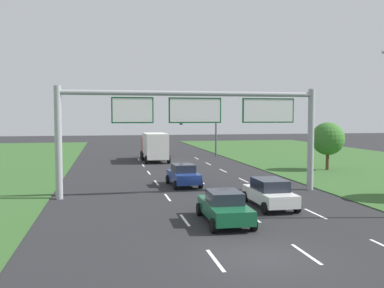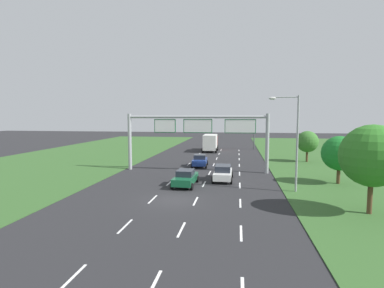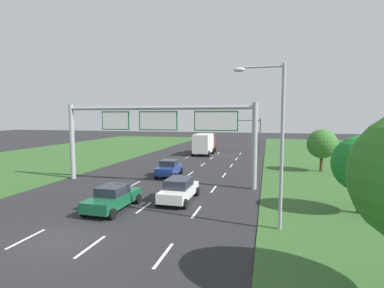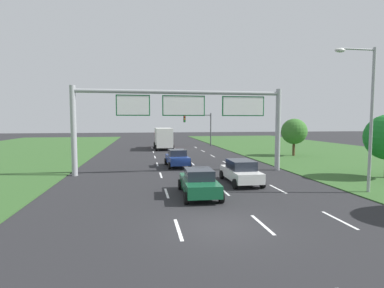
{
  "view_description": "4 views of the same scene",
  "coord_description": "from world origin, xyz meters",
  "views": [
    {
      "loc": [
        -5.54,
        -14.5,
        5.16
      ],
      "look_at": [
        0.18,
        13.76,
        3.25
      ],
      "focal_mm": 40.0,
      "sensor_mm": 36.0,
      "label": 1
    },
    {
      "loc": [
        4.98,
        -22.9,
        6.71
      ],
      "look_at": [
        -0.33,
        11.68,
        3.43
      ],
      "focal_mm": 28.0,
      "sensor_mm": 36.0,
      "label": 2
    },
    {
      "loc": [
        9.42,
        -11.52,
        5.86
      ],
      "look_at": [
        2.43,
        15.96,
        3.26
      ],
      "focal_mm": 28.0,
      "sensor_mm": 36.0,
      "label": 3
    },
    {
      "loc": [
        -3.07,
        -11.47,
        4.28
      ],
      "look_at": [
        1.4,
        16.01,
        2.13
      ],
      "focal_mm": 28.0,
      "sensor_mm": 36.0,
      "label": 4
    }
  ],
  "objects": [
    {
      "name": "box_truck",
      "position": [
        -0.13,
        33.85,
        1.72
      ],
      "size": [
        2.75,
        7.32,
        3.21
      ],
      "rotation": [
        0.0,
        0.0,
        0.01
      ],
      "color": "#B21E19",
      "rests_on": "ground_plane"
    },
    {
      "name": "lane_dashes_slip",
      "position": [
        5.25,
        9.0,
        0.0
      ],
      "size": [
        0.14,
        56.4,
        0.01
      ],
      "color": "white",
      "rests_on": "ground_plane"
    },
    {
      "name": "lane_dashes_inner_left",
      "position": [
        -1.75,
        9.0,
        0.0
      ],
      "size": [
        0.14,
        56.4,
        0.01
      ],
      "color": "white",
      "rests_on": "ground_plane"
    },
    {
      "name": "ground_plane",
      "position": [
        0.0,
        0.0,
        0.0
      ],
      "size": [
        200.0,
        200.0,
        0.0
      ],
      "primitive_type": "plane",
      "color": "#262628"
    },
    {
      "name": "roadside_tree_far",
      "position": [
        14.99,
        22.34,
        3.0
      ],
      "size": [
        3.1,
        3.1,
        4.56
      ],
      "color": "#513823",
      "rests_on": "ground_plane"
    },
    {
      "name": "street_lamp",
      "position": [
        9.74,
        4.17,
        5.08
      ],
      "size": [
        2.61,
        0.32,
        8.5
      ],
      "color": "#9EA0A5",
      "rests_on": "ground_plane"
    },
    {
      "name": "traffic_light_mast",
      "position": [
        6.29,
        38.1,
        3.87
      ],
      "size": [
        4.76,
        0.49,
        5.6
      ],
      "color": "#47494F",
      "rests_on": "ground_plane"
    },
    {
      "name": "sign_gantry",
      "position": [
        0.31,
        12.83,
        4.96
      ],
      "size": [
        17.24,
        0.44,
        7.0
      ],
      "color": "#9EA0A5",
      "rests_on": "ground_plane"
    },
    {
      "name": "car_lead_silver",
      "position": [
        3.51,
        8.06,
        0.82
      ],
      "size": [
        2.05,
        4.44,
        1.6
      ],
      "rotation": [
        0.0,
        0.0,
        -0.01
      ],
      "color": "white",
      "rests_on": "ground_plane"
    },
    {
      "name": "car_mid_lane",
      "position": [
        0.03,
        5.14,
        0.77
      ],
      "size": [
        2.18,
        4.47,
        1.54
      ],
      "rotation": [
        0.0,
        0.0,
        -0.03
      ],
      "color": "#145633",
      "rests_on": "ground_plane"
    },
    {
      "name": "car_near_red",
      "position": [
        0.04,
        16.21,
        0.8
      ],
      "size": [
        2.21,
        3.99,
        1.6
      ],
      "rotation": [
        0.0,
        0.0,
        0.05
      ],
      "color": "navy",
      "rests_on": "ground_plane"
    },
    {
      "name": "lane_dashes_inner_right",
      "position": [
        1.75,
        9.0,
        0.0
      ],
      "size": [
        0.14,
        56.4,
        0.01
      ],
      "color": "white",
      "rests_on": "ground_plane"
    }
  ]
}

